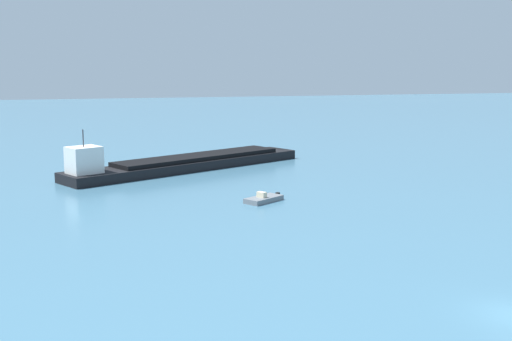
# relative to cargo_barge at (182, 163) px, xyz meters

# --- Properties ---
(cargo_barge) EXTENTS (29.77, 18.98, 5.70)m
(cargo_barge) POSITION_rel_cargo_barge_xyz_m (0.00, 0.00, 0.00)
(cargo_barge) COLOR black
(cargo_barge) RESTS_ON ground
(fishing_skiff) EXTENTS (4.05, 3.53, 0.96)m
(fishing_skiff) POSITION_rel_cargo_barge_xyz_m (4.88, -19.13, -0.64)
(fishing_skiff) COLOR slate
(fishing_skiff) RESTS_ON ground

